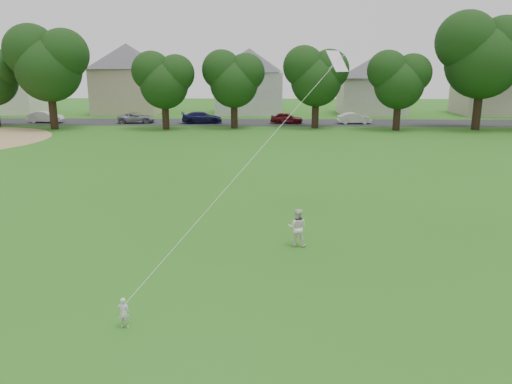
{
  "coord_description": "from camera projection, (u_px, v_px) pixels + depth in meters",
  "views": [
    {
      "loc": [
        2.74,
        -14.64,
        6.66
      ],
      "look_at": [
        2.27,
        2.0,
        2.3
      ],
      "focal_mm": 35.0,
      "sensor_mm": 36.0,
      "label": 1
    }
  ],
  "objects": [
    {
      "name": "ground",
      "position": [
        183.0,
        277.0,
        15.92
      ],
      "size": [
        160.0,
        160.0,
        0.0
      ],
      "primitive_type": "plane",
      "color": "#2C6216",
      "rests_on": "ground"
    },
    {
      "name": "toddler",
      "position": [
        124.0,
        313.0,
        12.79
      ],
      "size": [
        0.31,
        0.21,
        0.84
      ],
      "primitive_type": "imported",
      "rotation": [
        0.0,
        0.0,
        3.16
      ],
      "color": "silver",
      "rests_on": "ground"
    },
    {
      "name": "street",
      "position": [
        246.0,
        122.0,
        56.54
      ],
      "size": [
        90.0,
        7.0,
        0.01
      ],
      "primitive_type": "cube",
      "color": "#2D2D30",
      "rests_on": "ground"
    },
    {
      "name": "tree_row",
      "position": [
        269.0,
        65.0,
        49.27
      ],
      "size": [
        80.91,
        7.87,
        11.83
      ],
      "color": "black",
      "rests_on": "ground"
    },
    {
      "name": "older_boy",
      "position": [
        297.0,
        227.0,
        18.45
      ],
      "size": [
        0.78,
        0.65,
        1.43
      ],
      "primitive_type": "imported",
      "rotation": [
        0.0,
        0.0,
        2.97
      ],
      "color": "white",
      "rests_on": "ground"
    },
    {
      "name": "house_row",
      "position": [
        252.0,
        77.0,
        65.01
      ],
      "size": [
        76.72,
        13.56,
        10.57
      ],
      "color": "white",
      "rests_on": "ground"
    },
    {
      "name": "kite",
      "position": [
        257.0,
        153.0,
        17.03
      ],
      "size": [
        3.9,
        5.91,
        13.91
      ],
      "color": "white",
      "rests_on": "ground"
    },
    {
      "name": "parked_cars",
      "position": [
        164.0,
        118.0,
        55.66
      ],
      "size": [
        45.88,
        2.41,
        1.29
      ],
      "color": "black",
      "rests_on": "ground"
    }
  ]
}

